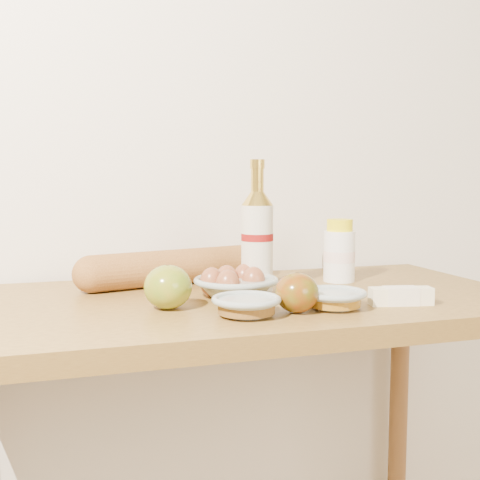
{
  "coord_description": "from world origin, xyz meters",
  "views": [
    {
      "loc": [
        -0.35,
        0.02,
        1.14
      ],
      "look_at": [
        0.0,
        1.15,
        1.02
      ],
      "focal_mm": 45.0,
      "sensor_mm": 36.0,
      "label": 1
    }
  ],
  "objects_px": {
    "table": "(236,355)",
    "bourbon_bottle": "(257,238)",
    "egg_bowl": "(235,284)",
    "baguette": "(178,267)",
    "cream_bottle": "(339,253)"
  },
  "relations": [
    {
      "from": "table",
      "to": "baguette",
      "type": "xyz_separation_m",
      "value": [
        -0.08,
        0.18,
        0.16
      ]
    },
    {
      "from": "table",
      "to": "bourbon_bottle",
      "type": "distance_m",
      "value": 0.25
    },
    {
      "from": "cream_bottle",
      "to": "baguette",
      "type": "distance_m",
      "value": 0.38
    },
    {
      "from": "bourbon_bottle",
      "to": "cream_bottle",
      "type": "bearing_deg",
      "value": 11.92
    },
    {
      "from": "bourbon_bottle",
      "to": "baguette",
      "type": "height_order",
      "value": "bourbon_bottle"
    },
    {
      "from": "table",
      "to": "baguette",
      "type": "height_order",
      "value": "baguette"
    },
    {
      "from": "table",
      "to": "baguette",
      "type": "distance_m",
      "value": 0.26
    },
    {
      "from": "table",
      "to": "cream_bottle",
      "type": "height_order",
      "value": "cream_bottle"
    },
    {
      "from": "bourbon_bottle",
      "to": "egg_bowl",
      "type": "height_order",
      "value": "bourbon_bottle"
    },
    {
      "from": "bourbon_bottle",
      "to": "egg_bowl",
      "type": "bearing_deg",
      "value": -145.97
    },
    {
      "from": "bourbon_bottle",
      "to": "cream_bottle",
      "type": "xyz_separation_m",
      "value": [
        0.22,
        0.05,
        -0.05
      ]
    },
    {
      "from": "cream_bottle",
      "to": "egg_bowl",
      "type": "height_order",
      "value": "cream_bottle"
    },
    {
      "from": "cream_bottle",
      "to": "egg_bowl",
      "type": "xyz_separation_m",
      "value": [
        -0.29,
        -0.1,
        -0.04
      ]
    },
    {
      "from": "table",
      "to": "bourbon_bottle",
      "type": "xyz_separation_m",
      "value": [
        0.06,
        0.05,
        0.24
      ]
    },
    {
      "from": "egg_bowl",
      "to": "bourbon_bottle",
      "type": "bearing_deg",
      "value": 35.91
    }
  ]
}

